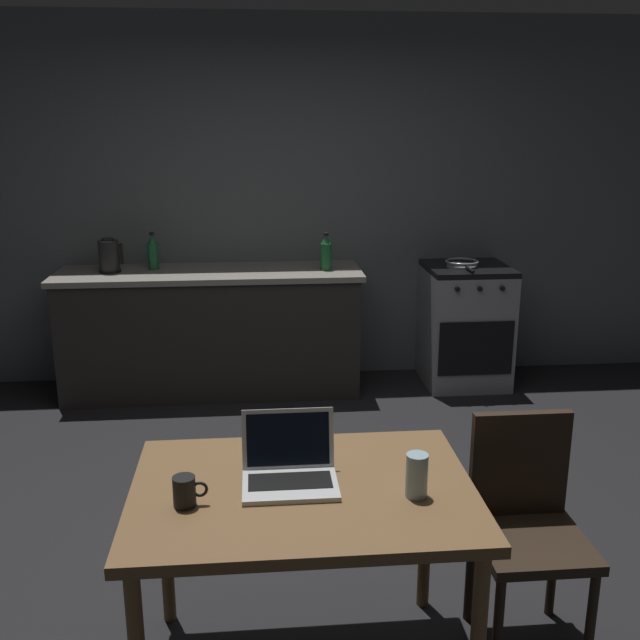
{
  "coord_description": "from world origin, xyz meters",
  "views": [
    {
      "loc": [
        -0.25,
        -3.09,
        1.96
      ],
      "look_at": [
        0.11,
        0.9,
        0.84
      ],
      "focal_mm": 41.11,
      "sensor_mm": 36.0,
      "label": 1
    }
  ],
  "objects_px": {
    "frying_pan": "(462,263)",
    "bottle": "(326,252)",
    "electric_kettle": "(109,256)",
    "coffee_mug": "(185,491)",
    "dining_table": "(303,508)",
    "drinking_glass": "(417,475)",
    "chair": "(526,516)",
    "bottle_b": "(153,252)",
    "laptop": "(289,470)",
    "stove_oven": "(465,325)"
  },
  "relations": [
    {
      "from": "frying_pan",
      "to": "bottle",
      "type": "bearing_deg",
      "value": -178.79
    },
    {
      "from": "electric_kettle",
      "to": "coffee_mug",
      "type": "height_order",
      "value": "electric_kettle"
    },
    {
      "from": "dining_table",
      "to": "drinking_glass",
      "type": "bearing_deg",
      "value": -14.48
    },
    {
      "from": "frying_pan",
      "to": "chair",
      "type": "bearing_deg",
      "value": -100.55
    },
    {
      "from": "bottle_b",
      "to": "electric_kettle",
      "type": "bearing_deg",
      "value": -164.59
    },
    {
      "from": "laptop",
      "to": "chair",
      "type": "bearing_deg",
      "value": 1.75
    },
    {
      "from": "electric_kettle",
      "to": "coffee_mug",
      "type": "xyz_separation_m",
      "value": [
        0.77,
        -3.02,
        -0.21
      ]
    },
    {
      "from": "stove_oven",
      "to": "drinking_glass",
      "type": "height_order",
      "value": "drinking_glass"
    },
    {
      "from": "laptop",
      "to": "electric_kettle",
      "type": "relative_size",
      "value": 1.33
    },
    {
      "from": "bottle",
      "to": "coffee_mug",
      "type": "height_order",
      "value": "bottle"
    },
    {
      "from": "stove_oven",
      "to": "dining_table",
      "type": "distance_m",
      "value": 3.26
    },
    {
      "from": "laptop",
      "to": "bottle",
      "type": "distance_m",
      "value": 2.88
    },
    {
      "from": "frying_pan",
      "to": "bottle_b",
      "type": "bearing_deg",
      "value": 177.2
    },
    {
      "from": "chair",
      "to": "coffee_mug",
      "type": "bearing_deg",
      "value": -161.88
    },
    {
      "from": "stove_oven",
      "to": "bottle_b",
      "type": "height_order",
      "value": "bottle_b"
    },
    {
      "from": "dining_table",
      "to": "drinking_glass",
      "type": "distance_m",
      "value": 0.41
    },
    {
      "from": "chair",
      "to": "bottle_b",
      "type": "xyz_separation_m",
      "value": [
        -1.72,
        2.86,
        0.52
      ]
    },
    {
      "from": "electric_kettle",
      "to": "chair",
      "type": "bearing_deg",
      "value": -54.2
    },
    {
      "from": "stove_oven",
      "to": "electric_kettle",
      "type": "height_order",
      "value": "electric_kettle"
    },
    {
      "from": "laptop",
      "to": "electric_kettle",
      "type": "bearing_deg",
      "value": 105.34
    },
    {
      "from": "dining_table",
      "to": "chair",
      "type": "height_order",
      "value": "chair"
    },
    {
      "from": "stove_oven",
      "to": "coffee_mug",
      "type": "distance_m",
      "value": 3.53
    },
    {
      "from": "frying_pan",
      "to": "laptop",
      "type": "bearing_deg",
      "value": -116.1
    },
    {
      "from": "chair",
      "to": "laptop",
      "type": "height_order",
      "value": "laptop"
    },
    {
      "from": "coffee_mug",
      "to": "laptop",
      "type": "bearing_deg",
      "value": 20.25
    },
    {
      "from": "bottle",
      "to": "frying_pan",
      "type": "bearing_deg",
      "value": 1.21
    },
    {
      "from": "bottle",
      "to": "drinking_glass",
      "type": "bearing_deg",
      "value": -89.91
    },
    {
      "from": "dining_table",
      "to": "drinking_glass",
      "type": "height_order",
      "value": "drinking_glass"
    },
    {
      "from": "drinking_glass",
      "to": "bottle_b",
      "type": "relative_size",
      "value": 0.56
    },
    {
      "from": "laptop",
      "to": "frying_pan",
      "type": "distance_m",
      "value": 3.2
    },
    {
      "from": "coffee_mug",
      "to": "bottle_b",
      "type": "height_order",
      "value": "bottle_b"
    },
    {
      "from": "bottle",
      "to": "drinking_glass",
      "type": "height_order",
      "value": "bottle"
    },
    {
      "from": "dining_table",
      "to": "chair",
      "type": "bearing_deg",
      "value": 10.22
    },
    {
      "from": "laptop",
      "to": "coffee_mug",
      "type": "relative_size",
      "value": 2.84
    },
    {
      "from": "bottle",
      "to": "drinking_glass",
      "type": "distance_m",
      "value": 2.99
    },
    {
      "from": "dining_table",
      "to": "drinking_glass",
      "type": "xyz_separation_m",
      "value": [
        0.37,
        -0.09,
        0.15
      ]
    },
    {
      "from": "coffee_mug",
      "to": "bottle_b",
      "type": "relative_size",
      "value": 0.42
    },
    {
      "from": "stove_oven",
      "to": "drinking_glass",
      "type": "bearing_deg",
      "value": -109.09
    },
    {
      "from": "dining_table",
      "to": "electric_kettle",
      "type": "bearing_deg",
      "value": 111.5
    },
    {
      "from": "dining_table",
      "to": "coffee_mug",
      "type": "height_order",
      "value": "coffee_mug"
    },
    {
      "from": "frying_pan",
      "to": "drinking_glass",
      "type": "relative_size",
      "value": 2.81
    },
    {
      "from": "dining_table",
      "to": "coffee_mug",
      "type": "xyz_separation_m",
      "value": [
        -0.38,
        -0.09,
        0.13
      ]
    },
    {
      "from": "laptop",
      "to": "frying_pan",
      "type": "height_order",
      "value": "laptop"
    },
    {
      "from": "chair",
      "to": "frying_pan",
      "type": "xyz_separation_m",
      "value": [
        0.51,
        2.75,
        0.42
      ]
    },
    {
      "from": "laptop",
      "to": "bottle_b",
      "type": "relative_size",
      "value": 1.21
    },
    {
      "from": "chair",
      "to": "bottle_b",
      "type": "distance_m",
      "value": 3.38
    },
    {
      "from": "dining_table",
      "to": "bottle_b",
      "type": "height_order",
      "value": "bottle_b"
    },
    {
      "from": "coffee_mug",
      "to": "frying_pan",
      "type": "bearing_deg",
      "value": 59.77
    },
    {
      "from": "chair",
      "to": "laptop",
      "type": "bearing_deg",
      "value": -165.55
    },
    {
      "from": "stove_oven",
      "to": "electric_kettle",
      "type": "relative_size",
      "value": 3.75
    }
  ]
}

